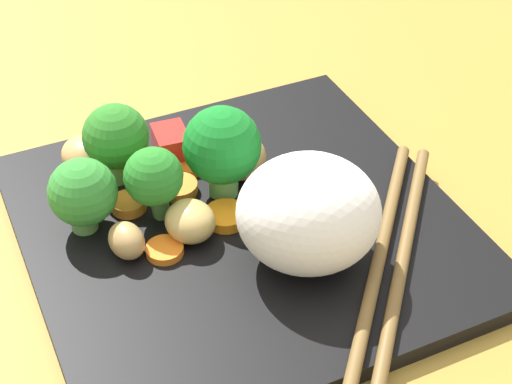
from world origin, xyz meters
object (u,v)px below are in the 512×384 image
Objects in this scene: broccoli_floret_1 at (224,147)px; square_plate at (243,228)px; carrot_slice_4 at (226,216)px; chopstick_pair at (391,257)px; rice_mound at (308,213)px.

square_plate is at bearing 177.26° from broccoli_floret_1.
chopstick_pair is at bearing -133.97° from carrot_slice_4.
broccoli_floret_1 is at bearing -21.05° from carrot_slice_4.
square_plate is 9.87× the size of carrot_slice_4.
rice_mound is 0.46× the size of chopstick_pair.
chopstick_pair is (-7.43, -7.22, 1.07)cm from square_plate.
carrot_slice_4 is (5.36, 3.44, -3.37)cm from rice_mound.
carrot_slice_4 is at bearing 158.95° from broccoli_floret_1.
broccoli_floret_1 is at bearing 71.45° from chopstick_pair.
square_plate is 6.99cm from rice_mound.
chopstick_pair is (-2.56, -4.78, -3.33)cm from rice_mound.
rice_mound is 6.36cm from chopstick_pair.
rice_mound is at bearing -153.33° from square_plate.
square_plate is 10.41cm from chopstick_pair.
broccoli_floret_1 is (3.53, -0.17, 4.48)cm from square_plate.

